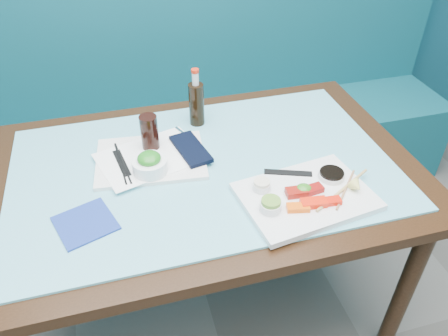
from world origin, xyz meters
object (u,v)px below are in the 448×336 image
object	(u,v)px
serving_tray	(151,159)
cola_bottle_body	(196,104)
seaweed_bowl	(150,166)
blue_napkin	(85,223)
cola_glass	(149,132)
sashimi_plate	(306,196)
dining_table	(204,187)
booth_bench	(169,129)

from	to	relation	value
serving_tray	cola_bottle_body	size ratio (longest dim) A/B	2.23
serving_tray	seaweed_bowl	distance (m)	0.08
blue_napkin	cola_bottle_body	bearing A→B (deg)	45.97
cola_glass	sashimi_plate	bearing A→B (deg)	-42.16
sashimi_plate	cola_bottle_body	xyz separation A→B (m)	(-0.22, 0.50, 0.07)
seaweed_bowl	dining_table	bearing A→B (deg)	-0.81
dining_table	cola_glass	size ratio (longest dim) A/B	11.56
dining_table	serving_tray	distance (m)	0.20
serving_tray	blue_napkin	size ratio (longest dim) A/B	2.34
sashimi_plate	serving_tray	world-z (taller)	sashimi_plate
blue_napkin	seaweed_bowl	bearing A→B (deg)	39.44
dining_table	serving_tray	size ratio (longest dim) A/B	3.97
cola_glass	blue_napkin	size ratio (longest dim) A/B	0.80
cola_glass	cola_bottle_body	distance (m)	0.23
serving_tray	booth_bench	bearing A→B (deg)	84.22
dining_table	serving_tray	xyz separation A→B (m)	(-0.16, 0.08, 0.10)
sashimi_plate	seaweed_bowl	size ratio (longest dim) A/B	3.41
seaweed_bowl	blue_napkin	world-z (taller)	seaweed_bowl
serving_tray	cola_bottle_body	bearing A→B (deg)	48.98
sashimi_plate	serving_tray	bearing A→B (deg)	135.19
seaweed_bowl	booth_bench	bearing A→B (deg)	78.52
sashimi_plate	cola_glass	world-z (taller)	cola_glass
serving_tray	blue_napkin	distance (m)	0.33
dining_table	cola_bottle_body	world-z (taller)	cola_bottle_body
dining_table	seaweed_bowl	distance (m)	0.21
sashimi_plate	cola_glass	xyz separation A→B (m)	(-0.41, 0.37, 0.06)
booth_bench	serving_tray	size ratio (longest dim) A/B	8.50
booth_bench	serving_tray	world-z (taller)	booth_bench
booth_bench	dining_table	distance (m)	0.89
seaweed_bowl	cola_glass	size ratio (longest dim) A/B	0.92
booth_bench	sashimi_plate	distance (m)	1.17
dining_table	cola_bottle_body	bearing A→B (deg)	81.61
dining_table	cola_bottle_body	size ratio (longest dim) A/B	8.86
booth_bench	sashimi_plate	xyz separation A→B (m)	(0.26, -1.07, 0.39)
sashimi_plate	blue_napkin	world-z (taller)	sashimi_plate
serving_tray	cola_glass	world-z (taller)	cola_glass
serving_tray	cola_glass	distance (m)	0.09
cola_glass	blue_napkin	distance (m)	0.38
seaweed_bowl	blue_napkin	bearing A→B (deg)	-140.56
dining_table	serving_tray	world-z (taller)	serving_tray
sashimi_plate	cola_bottle_body	distance (m)	0.55
sashimi_plate	blue_napkin	bearing A→B (deg)	166.05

